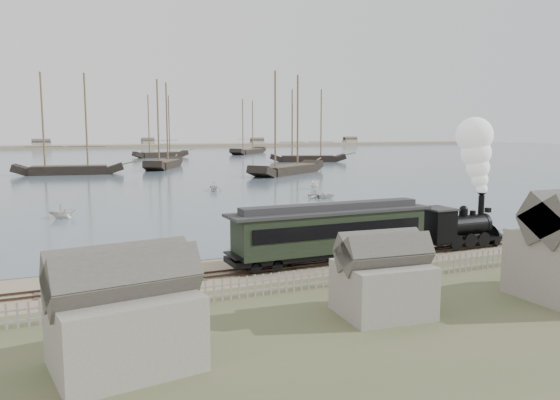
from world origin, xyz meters
name	(u,v)px	position (x,y,z in m)	size (l,w,h in m)	color
ground	(252,263)	(0.00, 0.00, 0.00)	(600.00, 600.00, 0.00)	gray
harbor_water	(76,156)	(0.00, 170.00, 0.03)	(600.00, 336.00, 0.06)	#445462
rail_track	(263,270)	(0.00, -2.00, 0.04)	(120.00, 1.80, 0.16)	#3C2B21
picket_fence_west	(180,307)	(-6.50, -7.00, 0.00)	(19.00, 0.10, 1.20)	gray
picket_fence_east	(480,270)	(12.50, -7.50, 0.00)	(15.00, 0.10, 1.20)	gray
shed_left	(126,367)	(-10.00, -13.00, 0.00)	(5.00, 4.00, 4.10)	gray
shed_mid	(382,315)	(2.00, -12.00, 0.00)	(4.00, 3.50, 3.60)	gray
far_spit	(64,149)	(0.00, 250.00, 0.00)	(500.00, 20.00, 1.80)	tan
locomotive	(474,190)	(17.01, -2.00, 4.31)	(7.48, 2.79, 9.33)	black
passenger_coach	(331,230)	(4.85, -2.00, 2.17)	(14.15, 2.73, 3.44)	black
beached_dinghy	(277,255)	(1.84, -0.05, 0.40)	(3.89, 2.78, 0.81)	silver
rowboat_1	(62,211)	(-10.53, 24.87, 0.79)	(2.77, 2.39, 1.46)	silver
rowboat_2	(336,217)	(12.20, 10.08, 0.78)	(3.74, 1.41, 1.45)	silver
rowboat_3	(321,195)	(20.78, 28.79, 0.42)	(3.49, 2.49, 0.72)	silver
rowboat_4	(363,211)	(16.53, 12.34, 0.83)	(2.92, 2.52, 1.54)	silver
rowboat_5	(314,185)	(24.94, 38.68, 0.69)	(3.26, 1.23, 1.26)	silver
rowboat_7	(214,186)	(10.50, 42.22, 0.74)	(2.60, 2.24, 1.37)	silver
schooner_2	(67,123)	(-6.79, 82.31, 10.06)	(20.63, 4.76, 20.00)	black
schooner_3	(163,124)	(14.37, 93.16, 10.06)	(21.62, 4.99, 20.00)	black
schooner_4	(288,124)	(33.23, 65.82, 10.06)	(23.12, 5.33, 20.00)	black
schooner_5	(308,125)	(56.21, 102.10, 10.06)	(20.84, 4.81, 20.00)	black
schooner_8	(160,126)	(24.11, 143.20, 10.06)	(18.16, 4.19, 20.00)	black
schooner_9	(248,127)	(59.88, 158.02, 10.06)	(24.37, 5.62, 20.00)	black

